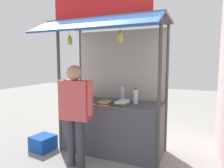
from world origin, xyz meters
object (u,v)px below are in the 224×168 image
water_bottle_mid_left (136,96)px  vendor_person (75,107)px  banana_bunch_inner_left (70,41)px  magazine_stack_rear_center (75,99)px  plastic_crate (43,143)px  water_bottle_back_right (122,94)px  water_bottle_center (90,94)px  magazine_stack_far_right (122,103)px  magazine_stack_left (105,102)px  banana_bunch_leftmost (120,37)px

water_bottle_mid_left → vendor_person: vendor_person is taller
water_bottle_mid_left → banana_bunch_inner_left: 1.55m
magazine_stack_rear_center → plastic_crate: bearing=-160.1°
water_bottle_back_right → water_bottle_center: bearing=-161.7°
water_bottle_center → plastic_crate: bearing=-145.7°
water_bottle_back_right → water_bottle_center: water_bottle_back_right is taller
water_bottle_center → vendor_person: (0.19, -0.84, -0.08)m
magazine_stack_far_right → water_bottle_back_right: bearing=110.6°
water_bottle_back_right → magazine_stack_left: water_bottle_back_right is taller
water_bottle_mid_left → plastic_crate: (-1.78, -0.49, -1.00)m
water_bottle_center → banana_bunch_leftmost: size_ratio=0.82×
banana_bunch_leftmost → vendor_person: 1.35m
water_bottle_mid_left → magazine_stack_rear_center: water_bottle_mid_left is taller
vendor_person → plastic_crate: size_ratio=4.20×
banana_bunch_inner_left → banana_bunch_leftmost: size_ratio=1.05×
plastic_crate → magazine_stack_left: bearing=8.9°
banana_bunch_inner_left → banana_bunch_leftmost: bearing=0.1°
magazine_stack_rear_center → plastic_crate: magazine_stack_rear_center is taller
water_bottle_center → plastic_crate: (-0.80, -0.54, -0.97)m
magazine_stack_left → banana_bunch_leftmost: (0.35, -0.19, 1.13)m
water_bottle_center → vendor_person: size_ratio=0.14×
magazine_stack_far_right → banana_bunch_leftmost: 1.17m
water_bottle_center → magazine_stack_far_right: (0.79, -0.23, -0.07)m
magazine_stack_rear_center → magazine_stack_far_right: bearing=5.2°
banana_bunch_inner_left → plastic_crate: bearing=-179.0°
water_bottle_mid_left → vendor_person: (-0.80, -0.79, -0.11)m
magazine_stack_rear_center → magazine_stack_far_right: 0.96m
banana_bunch_inner_left → water_bottle_center: bearing=79.3°
vendor_person → water_bottle_back_right: bearing=62.7°
water_bottle_back_right → banana_bunch_leftmost: banana_bunch_leftmost is taller
water_bottle_back_right → water_bottle_mid_left: 0.45m
banana_bunch_inner_left → vendor_person: bearing=-47.1°
water_bottle_back_right → magazine_stack_left: 0.57m
vendor_person → banana_bunch_leftmost: bearing=20.7°
water_bottle_back_right → magazine_stack_left: (-0.13, -0.55, -0.09)m
water_bottle_center → plastic_crate: water_bottle_center is taller
magazine_stack_left → banana_bunch_inner_left: bearing=-162.3°
water_bottle_back_right → banana_bunch_leftmost: 1.29m
water_bottle_mid_left → magazine_stack_far_right: water_bottle_mid_left is taller
magazine_stack_rear_center → banana_bunch_leftmost: size_ratio=0.98×
magazine_stack_far_right → banana_bunch_inner_left: size_ratio=1.05×
water_bottle_back_right → magazine_stack_rear_center: 0.95m
magazine_stack_left → water_bottle_mid_left: bearing=30.2°
magazine_stack_rear_center → magazine_stack_left: 0.67m
water_bottle_center → water_bottle_back_right: bearing=18.3°
vendor_person → magazine_stack_left: bearing=53.5°
plastic_crate → banana_bunch_inner_left: bearing=1.0°
banana_bunch_leftmost → water_bottle_mid_left: bearing=74.2°
magazine_stack_far_right → banana_bunch_leftmost: (0.06, -0.30, 1.13)m
water_bottle_back_right → water_bottle_mid_left: (0.36, -0.26, 0.01)m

